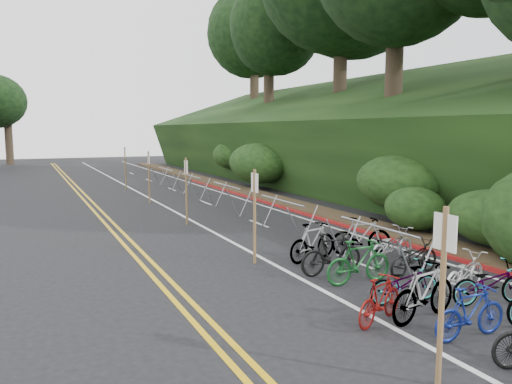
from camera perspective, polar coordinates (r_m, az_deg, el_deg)
ground at (r=8.98m, az=10.30°, el=-16.06°), size 120.00×120.00×0.00m
road_markings at (r=18.01m, az=-6.94°, el=-4.17°), size 7.47×80.00×0.01m
red_curb at (r=21.74m, az=4.25°, el=-2.07°), size 0.25×28.00×0.10m
embankment at (r=31.30m, az=9.60°, el=5.30°), size 14.30×48.14×9.11m
tree_cluster at (r=33.02m, az=1.89°, el=19.71°), size 31.73×53.44×17.10m
bike_racks_rest at (r=21.36m, az=-3.38°, el=-0.04°), size 1.14×23.00×1.17m
signpost_near at (r=7.30m, az=20.54°, el=-9.93°), size 0.08×0.40×2.51m
signposts_rest at (r=21.50m, az=-10.34°, el=1.44°), size 0.08×18.40×2.50m
bike_front at (r=9.56m, az=13.99°, el=-11.87°), size 0.94×1.52×0.88m
bike_valet at (r=11.21m, az=20.40°, el=-9.01°), size 3.27×9.51×1.08m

